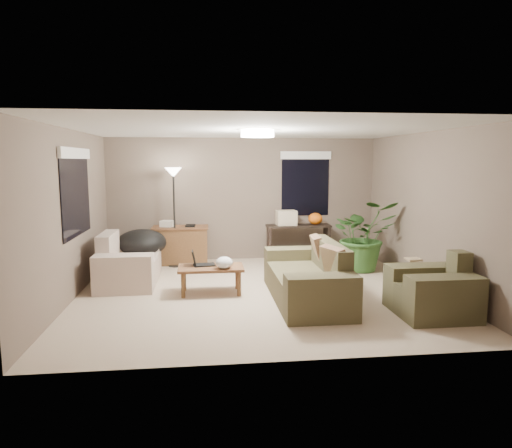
{
  "coord_description": "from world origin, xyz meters",
  "views": [
    {
      "loc": [
        -0.82,
        -6.86,
        2.04
      ],
      "look_at": [
        0.0,
        0.2,
        1.05
      ],
      "focal_mm": 32.0,
      "sensor_mm": 36.0,
      "label": 1
    }
  ],
  "objects": [
    {
      "name": "room_shell",
      "position": [
        0.0,
        0.0,
        1.25
      ],
      "size": [
        5.5,
        5.5,
        5.5
      ],
      "color": "#C0A88F",
      "rests_on": "ground"
    },
    {
      "name": "main_sofa",
      "position": [
        0.71,
        -0.45,
        0.29
      ],
      "size": [
        0.95,
        2.2,
        0.85
      ],
      "color": "brown",
      "rests_on": "ground"
    },
    {
      "name": "throw_pillows",
      "position": [
        0.96,
        -0.45,
        0.65
      ],
      "size": [
        0.37,
        1.38,
        0.47
      ],
      "color": "#8C7251",
      "rests_on": "main_sofa"
    },
    {
      "name": "loveseat",
      "position": [
        -2.1,
        0.82,
        0.3
      ],
      "size": [
        0.9,
        1.6,
        0.85
      ],
      "color": "beige",
      "rests_on": "ground"
    },
    {
      "name": "armchair",
      "position": [
        2.2,
        -1.29,
        0.3
      ],
      "size": [
        0.95,
        1.0,
        0.85
      ],
      "color": "#454129",
      "rests_on": "ground"
    },
    {
      "name": "coffee_table",
      "position": [
        -0.72,
        0.03,
        0.36
      ],
      "size": [
        1.0,
        0.55,
        0.42
      ],
      "color": "brown",
      "rests_on": "ground"
    },
    {
      "name": "laptop",
      "position": [
        -0.89,
        0.13,
        0.48
      ],
      "size": [
        0.37,
        0.27,
        0.24
      ],
      "color": "black",
      "rests_on": "coffee_table"
    },
    {
      "name": "plastic_bag",
      "position": [
        -0.52,
        -0.12,
        0.51
      ],
      "size": [
        0.33,
        0.32,
        0.18
      ],
      "primitive_type": "ellipsoid",
      "rotation": [
        0.0,
        0.0,
        -0.43
      ],
      "color": "white",
      "rests_on": "coffee_table"
    },
    {
      "name": "desk",
      "position": [
        -1.28,
        2.17,
        0.38
      ],
      "size": [
        1.1,
        0.5,
        0.75
      ],
      "color": "brown",
      "rests_on": "ground"
    },
    {
      "name": "desk_papers",
      "position": [
        -1.44,
        2.16,
        0.8
      ],
      "size": [
        0.7,
        0.31,
        0.12
      ],
      "color": "silver",
      "rests_on": "desk"
    },
    {
      "name": "console_table",
      "position": [
        1.09,
        2.13,
        0.44
      ],
      "size": [
        1.3,
        0.4,
        0.75
      ],
      "color": "black",
      "rests_on": "ground"
    },
    {
      "name": "pumpkin",
      "position": [
        1.44,
        2.13,
        0.87
      ],
      "size": [
        0.31,
        0.31,
        0.24
      ],
      "primitive_type": "ellipsoid",
      "rotation": [
        0.0,
        0.0,
        0.09
      ],
      "color": "orange",
      "rests_on": "console_table"
    },
    {
      "name": "cardboard_box",
      "position": [
        0.84,
        2.13,
        0.9
      ],
      "size": [
        0.41,
        0.31,
        0.3
      ],
      "primitive_type": "cube",
      "rotation": [
        0.0,
        0.0,
        0.04
      ],
      "color": "beige",
      "rests_on": "console_table"
    },
    {
      "name": "papasan_chair",
      "position": [
        -1.95,
        1.53,
        0.47
      ],
      "size": [
        1.13,
        1.13,
        0.8
      ],
      "color": "black",
      "rests_on": "ground"
    },
    {
      "name": "floor_lamp",
      "position": [
        -1.38,
        1.97,
        1.6
      ],
      "size": [
        0.32,
        0.32,
        1.91
      ],
      "color": "black",
      "rests_on": "ground"
    },
    {
      "name": "ceiling_fixture",
      "position": [
        0.0,
        0.0,
        2.44
      ],
      "size": [
        0.5,
        0.5,
        0.1
      ],
      "primitive_type": "cylinder",
      "color": "white",
      "rests_on": "room_shell"
    },
    {
      "name": "houseplant",
      "position": [
        2.13,
        1.22,
        0.52
      ],
      "size": [
        1.19,
        1.33,
        1.03
      ],
      "primitive_type": "imported",
      "color": "#2D5923",
      "rests_on": "ground"
    },
    {
      "name": "cat_scratching_post",
      "position": [
        2.49,
        -0.1,
        0.21
      ],
      "size": [
        0.32,
        0.32,
        0.5
      ],
      "color": "tan",
      "rests_on": "ground"
    },
    {
      "name": "window_left",
      "position": [
        -2.73,
        0.3,
        1.78
      ],
      "size": [
        0.05,
        1.56,
        1.33
      ],
      "color": "black",
      "rests_on": "room_shell"
    },
    {
      "name": "window_back",
      "position": [
        1.3,
        2.48,
        1.79
      ],
      "size": [
        1.06,
        0.05,
        1.33
      ],
      "color": "black",
      "rests_on": "room_shell"
    }
  ]
}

